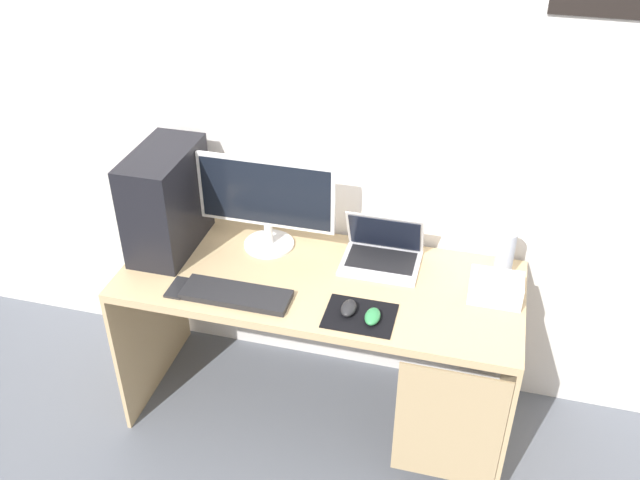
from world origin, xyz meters
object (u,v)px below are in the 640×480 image
(speaker, at_px, (505,254))
(cell_phone, at_px, (179,288))
(pc_tower, at_px, (166,200))
(laptop, at_px, (382,253))
(projector, at_px, (496,288))
(mouse_left, at_px, (349,308))
(monitor, at_px, (266,201))
(keyboard, at_px, (236,295))
(mouse_right, at_px, (373,316))

(speaker, height_order, cell_phone, speaker)
(cell_phone, bearing_deg, pc_tower, 119.11)
(laptop, xyz_separation_m, projector, (0.46, -0.13, 0.00))
(laptop, distance_m, cell_phone, 0.82)
(laptop, height_order, mouse_left, laptop)
(monitor, relative_size, speaker, 2.92)
(laptop, bearing_deg, keyboard, -142.70)
(monitor, bearing_deg, mouse_left, -38.72)
(keyboard, bearing_deg, laptop, 37.30)
(monitor, relative_size, keyboard, 1.37)
(projector, relative_size, mouse_right, 2.08)
(laptop, distance_m, keyboard, 0.62)
(projector, bearing_deg, keyboard, -165.34)
(cell_phone, bearing_deg, keyboard, 1.95)
(monitor, xyz_separation_m, mouse_left, (0.43, -0.34, -0.20))
(projector, height_order, mouse_right, projector)
(cell_phone, bearing_deg, projector, 12.22)
(pc_tower, xyz_separation_m, mouse_right, (0.92, -0.27, -0.20))
(projector, distance_m, cell_phone, 1.22)
(speaker, distance_m, keyboard, 1.06)
(pc_tower, relative_size, speaker, 2.22)
(pc_tower, bearing_deg, projector, -0.79)
(laptop, relative_size, mouse_right, 3.28)
(speaker, distance_m, cell_phone, 1.28)
(pc_tower, height_order, mouse_left, pc_tower)
(mouse_right, bearing_deg, cell_phone, -179.78)
(pc_tower, relative_size, monitor, 0.76)
(keyboard, distance_m, mouse_right, 0.53)
(monitor, bearing_deg, keyboard, -91.56)
(mouse_right, height_order, cell_phone, mouse_right)
(projector, height_order, cell_phone, projector)
(keyboard, bearing_deg, projector, 14.66)
(monitor, xyz_separation_m, projector, (0.94, -0.11, -0.17))
(monitor, relative_size, mouse_left, 5.99)
(pc_tower, xyz_separation_m, laptop, (0.88, 0.11, -0.18))
(projector, bearing_deg, speaker, 82.87)
(cell_phone, bearing_deg, speaker, 19.05)
(monitor, distance_m, projector, 0.97)
(projector, xyz_separation_m, keyboard, (-0.95, -0.25, -0.03))
(speaker, xyz_separation_m, keyboard, (-0.97, -0.41, -0.09))
(keyboard, bearing_deg, mouse_left, 2.63)
(pc_tower, distance_m, cell_phone, 0.38)
(speaker, distance_m, mouse_right, 0.61)
(monitor, relative_size, projector, 2.88)
(pc_tower, bearing_deg, cell_phone, -60.89)
(mouse_left, relative_size, cell_phone, 0.74)
(laptop, height_order, speaker, laptop)
(keyboard, distance_m, mouse_left, 0.44)
(monitor, distance_m, speaker, 0.97)
(keyboard, xyz_separation_m, mouse_right, (0.53, -0.01, 0.01))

